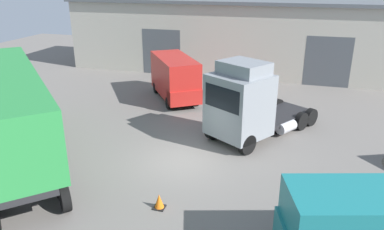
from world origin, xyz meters
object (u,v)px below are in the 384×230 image
delivery_van_red (175,77)px  tractor_unit_grey (246,104)px  container_trailer_green (9,105)px  traffic_cone (159,202)px  delivery_van_teal (377,226)px

delivery_van_red → tractor_unit_grey: bearing=11.8°
container_trailer_green → traffic_cone: (7.40, -1.73, -2.27)m
container_trailer_green → traffic_cone: size_ratio=18.28×
delivery_van_teal → delivery_van_red: size_ratio=1.08×
tractor_unit_grey → delivery_van_teal: size_ratio=1.16×
tractor_unit_grey → delivery_van_red: (-5.31, 5.05, -0.38)m
delivery_van_teal → traffic_cone: bearing=-23.9°
container_trailer_green → delivery_van_teal: 14.40m
tractor_unit_grey → traffic_cone: size_ratio=12.08×
tractor_unit_grey → traffic_cone: bearing=15.6°
tractor_unit_grey → delivery_van_teal: (4.75, -7.44, -0.57)m
container_trailer_green → delivery_van_teal: bearing=-145.4°
delivery_van_red → traffic_cone: bearing=-18.6°
tractor_unit_grey → delivery_van_red: tractor_unit_grey is taller
traffic_cone → delivery_van_red: bearing=106.0°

